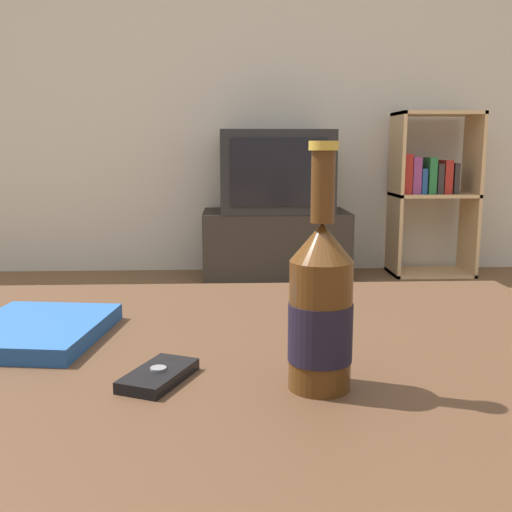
% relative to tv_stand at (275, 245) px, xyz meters
% --- Properties ---
extents(back_wall, '(8.00, 0.05, 2.60)m').
position_rel_tv_stand_xyz_m(back_wall, '(-0.29, 0.30, 1.10)').
color(back_wall, beige).
rests_on(back_wall, ground_plane).
extents(coffee_table, '(1.15, 0.88, 0.49)m').
position_rel_tv_stand_xyz_m(coffee_table, '(-0.29, -2.72, 0.23)').
color(coffee_table, '#422B1C').
rests_on(coffee_table, ground_plane).
extents(tv_stand, '(0.84, 0.45, 0.40)m').
position_rel_tv_stand_xyz_m(tv_stand, '(0.00, 0.00, 0.00)').
color(tv_stand, '#28231E').
rests_on(tv_stand, ground_plane).
extents(television, '(0.63, 0.48, 0.46)m').
position_rel_tv_stand_xyz_m(television, '(0.00, -0.00, 0.43)').
color(television, black).
rests_on(television, tv_stand).
extents(bookshelf, '(0.48, 0.30, 0.97)m').
position_rel_tv_stand_xyz_m(bookshelf, '(0.94, 0.09, 0.33)').
color(bookshelf, tan).
rests_on(bookshelf, ground_plane).
extents(beer_bottle, '(0.07, 0.07, 0.28)m').
position_rel_tv_stand_xyz_m(beer_bottle, '(-0.17, -2.83, 0.39)').
color(beer_bottle, '#47280F').
rests_on(beer_bottle, coffee_table).
extents(cell_phone, '(0.09, 0.12, 0.02)m').
position_rel_tv_stand_xyz_m(cell_phone, '(-0.35, -2.80, 0.30)').
color(cell_phone, black).
rests_on(cell_phone, coffee_table).
extents(table_book, '(0.21, 0.25, 0.02)m').
position_rel_tv_stand_xyz_m(table_book, '(-0.55, -2.63, 0.31)').
color(table_book, navy).
rests_on(table_book, coffee_table).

